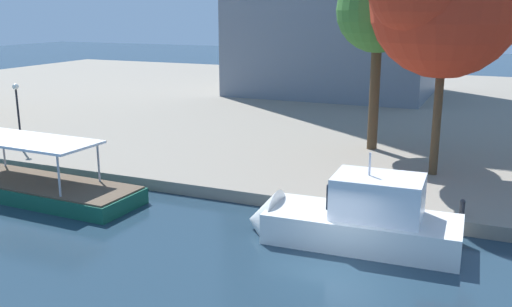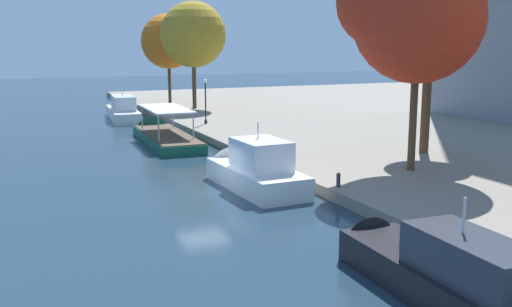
% 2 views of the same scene
% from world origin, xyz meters
% --- Properties ---
extents(ground_plane, '(220.00, 220.00, 0.00)m').
position_xyz_m(ground_plane, '(0.00, 0.00, 0.00)').
color(ground_plane, '#1E3342').
extents(motor_yacht_0, '(10.94, 3.40, 4.18)m').
position_xyz_m(motor_yacht_0, '(-32.45, 2.20, 0.75)').
color(motor_yacht_0, silver).
rests_on(motor_yacht_0, ground_plane).
extents(tour_boat_1, '(12.76, 3.64, 4.12)m').
position_xyz_m(tour_boat_1, '(-16.86, 2.36, 0.26)').
color(tour_boat_1, '#14513D').
rests_on(tour_boat_1, ground_plane).
extents(motor_yacht_2, '(8.42, 3.16, 4.64)m').
position_xyz_m(motor_yacht_2, '(-0.19, 2.88, 0.76)').
color(motor_yacht_2, silver).
rests_on(motor_yacht_2, ground_plane).
extents(motor_yacht_3, '(10.59, 2.75, 4.20)m').
position_xyz_m(motor_yacht_3, '(15.52, 2.45, 0.70)').
color(motor_yacht_3, black).
rests_on(motor_yacht_3, ground_plane).
extents(mooring_bollard_2, '(0.23, 0.23, 0.74)m').
position_xyz_m(mooring_bollard_2, '(3.76, 5.91, 0.99)').
color(mooring_bollard_2, '#2D2D33').
rests_on(mooring_bollard_2, dock_promenade).
extents(lamp_post, '(0.36, 0.36, 3.98)m').
position_xyz_m(lamp_post, '(-21.44, 7.48, 2.91)').
color(lamp_post, black).
rests_on(lamp_post, dock_promenade).
extents(tree_1, '(6.64, 6.42, 10.50)m').
position_xyz_m(tree_1, '(-39.87, 9.36, 8.10)').
color(tree_1, '#4C3823').
rests_on(tree_1, dock_promenade).
extents(tree_3, '(4.83, 4.83, 10.55)m').
position_xyz_m(tree_3, '(-2.11, 15.95, 8.61)').
color(tree_3, '#4C3823').
rests_on(tree_3, dock_promenade).
extents(tree_4, '(7.11, 7.11, 11.55)m').
position_xyz_m(tree_4, '(-34.02, 10.53, 8.52)').
color(tree_4, '#4C3823').
rests_on(tree_4, dock_promenade).
extents(tree_5, '(7.21, 7.84, 12.11)m').
position_xyz_m(tree_5, '(1.64, 11.37, 9.26)').
color(tree_5, '#4C3823').
rests_on(tree_5, dock_promenade).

